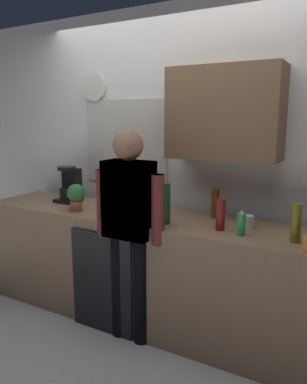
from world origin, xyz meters
TOP-DOWN VIEW (x-y plane):
  - ground_plane at (0.00, 0.00)m, footprint 8.00×8.00m
  - kitchen_counter at (0.00, 0.30)m, footprint 3.11×0.64m
  - dishwasher_panel at (-0.24, -0.03)m, footprint 0.56×0.02m
  - back_wall_assembly at (0.06, 0.70)m, footprint 4.71×0.42m
  - coffee_maker at (-0.91, 0.39)m, footprint 0.20×0.20m
  - bottle_olive_oil at (1.12, 0.19)m, footprint 0.06×0.06m
  - bottle_dark_sauce at (-0.53, 0.40)m, footprint 0.06×0.06m
  - bottle_amber_beer at (0.47, 0.50)m, footprint 0.06×0.06m
  - bottle_green_wine at (0.21, 0.17)m, footprint 0.07×0.07m
  - bottle_red_vinegar at (0.62, 0.21)m, footprint 0.06×0.06m
  - cup_white_mug at (0.78, 0.34)m, footprint 0.08×0.08m
  - potted_plant at (-0.61, 0.13)m, footprint 0.15×0.15m
  - dish_soap at (0.78, 0.16)m, footprint 0.06×0.06m
  - person_at_sink at (0.00, 0.00)m, footprint 0.57×0.22m
  - person_guest at (0.00, 0.00)m, footprint 0.57×0.22m

SIDE VIEW (x-z plane):
  - ground_plane at x=0.00m, z-range 0.00..0.00m
  - dishwasher_panel at x=-0.24m, z-range 0.00..0.82m
  - kitchen_counter at x=0.00m, z-range 0.00..0.91m
  - person_at_sink at x=0.00m, z-range 0.15..1.75m
  - person_guest at x=0.00m, z-range 0.15..1.75m
  - cup_white_mug at x=0.78m, z-range 0.91..1.00m
  - dish_soap at x=0.78m, z-range 0.90..1.08m
  - bottle_dark_sauce at x=-0.53m, z-range 0.91..1.09m
  - bottle_red_vinegar at x=0.62m, z-range 0.91..1.13m
  - bottle_amber_beer at x=0.47m, z-range 0.91..1.14m
  - bottle_olive_oil at x=1.12m, z-range 0.91..1.16m
  - potted_plant at x=-0.61m, z-range 0.93..1.16m
  - coffee_maker at x=-0.91m, z-range 0.89..1.22m
  - bottle_green_wine at x=0.21m, z-range 0.91..1.21m
  - back_wall_assembly at x=0.06m, z-range 0.06..2.66m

